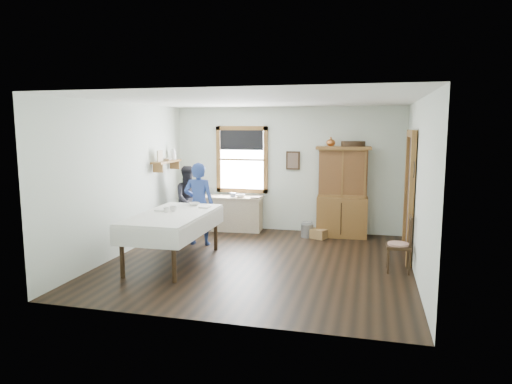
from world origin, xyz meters
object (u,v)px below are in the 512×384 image
figure_dark (190,202)px  spindle_chair (399,244)px  china_hutch (342,192)px  wicker_basket (318,234)px  work_counter (232,213)px  woman_blue (199,207)px  dining_table (173,238)px  pail (307,231)px

figure_dark → spindle_chair: bearing=-59.9°
figure_dark → china_hutch: bearing=-30.0°
wicker_basket → work_counter: bearing=171.4°
woman_blue → china_hutch: bearing=-157.4°
dining_table → spindle_chair: 3.66m
work_counter → figure_dark: (-0.83, -0.41, 0.29)m
spindle_chair → figure_dark: figure_dark is taller
china_hutch → dining_table: 3.72m
china_hutch → dining_table: bearing=-138.0°
china_hutch → figure_dark: size_ratio=1.40×
work_counter → dining_table: 2.59m
woman_blue → figure_dark: size_ratio=1.11×
woman_blue → pail: bearing=-154.8°
dining_table → work_counter: bearing=84.7°
spindle_chair → woman_blue: 3.76m
work_counter → china_hutch: 2.45m
china_hutch → spindle_chair: china_hutch is taller
china_hutch → work_counter: bearing=177.5°
dining_table → woman_blue: size_ratio=1.43×
pail → figure_dark: size_ratio=0.20×
work_counter → dining_table: dining_table is taller
dining_table → spindle_chair: size_ratio=2.33×
pail → figure_dark: figure_dark is taller
china_hutch → spindle_chair: 2.44m
woman_blue → figure_dark: 1.09m
dining_table → pail: (1.93, 2.35, -0.29)m
work_counter → dining_table: (-0.24, -2.58, 0.04)m
china_hutch → wicker_basket: china_hutch is taller
figure_dark → pail: bearing=-33.3°
spindle_chair → pail: 2.60m
china_hutch → pail: bearing=-163.8°
dining_table → wicker_basket: bearing=46.6°
dining_table → pail: 3.06m
work_counter → figure_dark: bearing=-157.3°
dining_table → spindle_chair: bearing=6.6°
china_hutch → woman_blue: bearing=-155.6°
china_hutch → spindle_chair: size_ratio=2.07×
china_hutch → woman_blue: (-2.64, -1.35, -0.20)m
woman_blue → work_counter: bearing=-105.4°
china_hutch → pail: 1.08m
pail → wicker_basket: 0.25m
wicker_basket → figure_dark: size_ratio=0.24×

